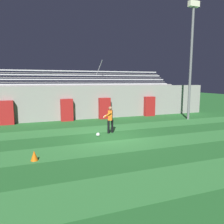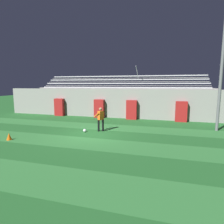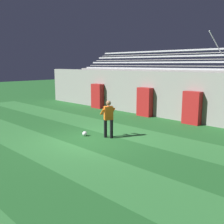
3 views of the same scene
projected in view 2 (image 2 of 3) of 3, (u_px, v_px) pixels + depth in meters
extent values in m
plane|color=#236028|center=(92.00, 134.00, 12.37)|extent=(80.00, 80.00, 0.00)
cube|color=#337A38|center=(30.00, 176.00, 6.66)|extent=(28.00, 2.05, 0.01)
cube|color=#337A38|center=(80.00, 142.00, 10.56)|extent=(28.00, 2.05, 0.01)
cube|color=#337A38|center=(103.00, 127.00, 14.46)|extent=(28.00, 2.05, 0.01)
cube|color=#999691|center=(116.00, 103.00, 18.36)|extent=(24.00, 0.60, 2.80)
cube|color=#B21E1E|center=(99.00, 109.00, 18.34)|extent=(0.97, 0.44, 1.79)
cube|color=#B21E1E|center=(132.00, 110.00, 17.48)|extent=(0.97, 0.44, 1.79)
cube|color=#B21E1E|center=(59.00, 107.00, 19.51)|extent=(0.97, 0.44, 1.79)
cube|color=#B21E1E|center=(181.00, 112.00, 16.31)|extent=(0.97, 0.44, 1.79)
cube|color=#999691|center=(121.00, 101.00, 20.26)|extent=(18.00, 3.20, 2.90)
cube|color=silver|center=(118.00, 87.00, 18.85)|extent=(17.10, 0.36, 0.10)
cube|color=#999691|center=(118.00, 90.00, 18.69)|extent=(17.10, 0.60, 0.04)
cube|color=silver|center=(120.00, 83.00, 19.45)|extent=(17.10, 0.36, 0.10)
cube|color=#999691|center=(119.00, 86.00, 19.30)|extent=(17.10, 0.60, 0.04)
cube|color=silver|center=(121.00, 80.00, 20.06)|extent=(17.10, 0.36, 0.10)
cube|color=#999691|center=(121.00, 82.00, 19.91)|extent=(17.10, 0.60, 0.04)
cube|color=silver|center=(123.00, 76.00, 20.67)|extent=(17.10, 0.36, 0.10)
cube|color=#999691|center=(122.00, 78.00, 20.51)|extent=(17.10, 0.60, 0.04)
cylinder|color=silver|center=(137.00, 73.00, 18.92)|extent=(0.06, 1.93, 1.25)
cylinder|color=slate|center=(222.00, 65.00, 12.61)|extent=(0.20, 0.20, 9.04)
cylinder|color=black|center=(99.00, 125.00, 13.04)|extent=(0.19, 0.19, 0.82)
cylinder|color=black|center=(103.00, 125.00, 13.06)|extent=(0.19, 0.19, 0.82)
cube|color=orange|center=(101.00, 115.00, 12.94)|extent=(0.39, 0.45, 0.60)
sphere|color=brown|center=(101.00, 109.00, 12.88)|extent=(0.22, 0.22, 0.22)
cylinder|color=orange|center=(97.00, 115.00, 12.86)|extent=(0.46, 0.31, 0.37)
cylinder|color=orange|center=(102.00, 114.00, 13.20)|extent=(0.46, 0.31, 0.37)
cube|color=silver|center=(95.00, 116.00, 13.04)|extent=(0.15, 0.15, 0.08)
cube|color=silver|center=(100.00, 116.00, 13.33)|extent=(0.15, 0.15, 0.08)
sphere|color=white|center=(85.00, 131.00, 12.81)|extent=(0.22, 0.22, 0.22)
cone|color=orange|center=(9.00, 136.00, 11.01)|extent=(0.30, 0.30, 0.42)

